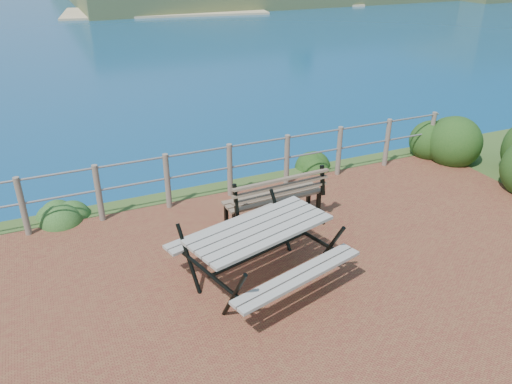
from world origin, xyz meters
TOP-DOWN VIEW (x-y plane):
  - ground at (0.00, 0.00)m, footprint 10.00×7.00m
  - safety_railing at (0.00, 3.35)m, footprint 9.40×0.10m
  - picnic_table at (-0.55, 0.78)m, footprint 2.10×1.65m
  - park_bench at (0.30, 2.15)m, footprint 1.71×0.51m
  - shrub_right_edge at (4.95, 3.18)m, footprint 1.15×1.15m
  - shrub_lip_west at (-2.90, 3.74)m, footprint 0.70×0.70m
  - shrub_lip_east at (1.95, 3.96)m, footprint 0.71×0.71m

SIDE VIEW (x-z plane):
  - ground at x=0.00m, z-range -0.06..0.06m
  - shrub_right_edge at x=4.95m, z-range -0.82..0.82m
  - shrub_lip_west at x=-2.90m, z-range -0.21..0.21m
  - shrub_lip_east at x=1.95m, z-range -0.21..0.21m
  - picnic_table at x=-0.55m, z-range 0.11..0.94m
  - safety_railing at x=0.00m, z-range 0.07..1.07m
  - park_bench at x=0.30m, z-range 0.15..1.10m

